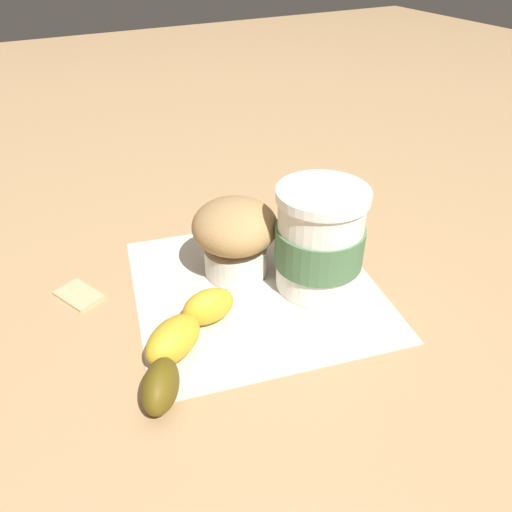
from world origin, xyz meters
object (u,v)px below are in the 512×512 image
object	(u,v)px
muffin	(235,234)
sugar_packet	(79,294)
banana	(181,341)
coffee_cup	(319,241)

from	to	relation	value
muffin	sugar_packet	size ratio (longest dim) A/B	1.87
muffin	banana	bearing A→B (deg)	43.32
coffee_cup	sugar_packet	xyz separation A→B (m)	(0.24, -0.10, -0.05)
muffin	banana	distance (m)	0.14
coffee_cup	banana	xyz separation A→B (m)	(0.17, 0.03, -0.04)
coffee_cup	sugar_packet	bearing A→B (deg)	-23.20
banana	muffin	bearing A→B (deg)	-136.68
muffin	sugar_packet	world-z (taller)	muffin
banana	sugar_packet	distance (m)	0.15
muffin	banana	world-z (taller)	muffin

